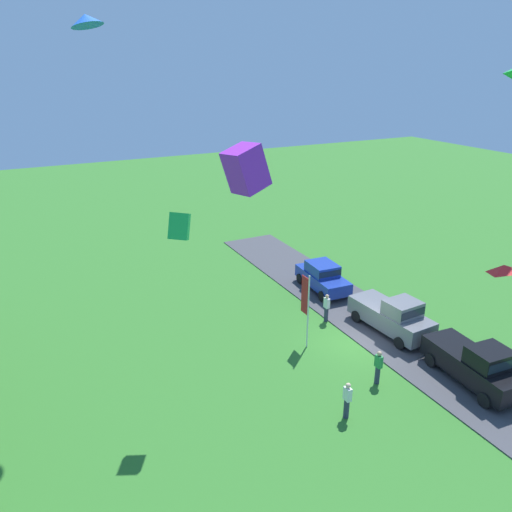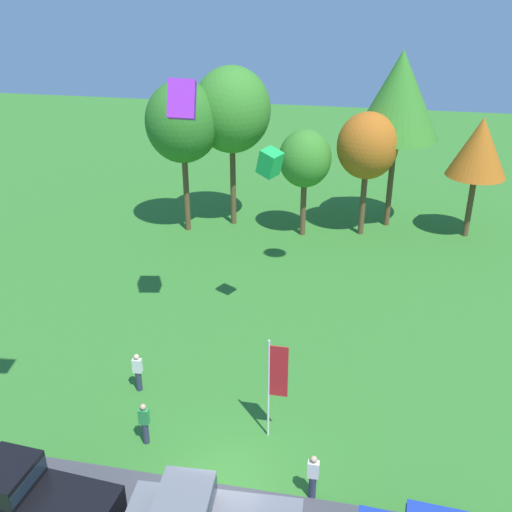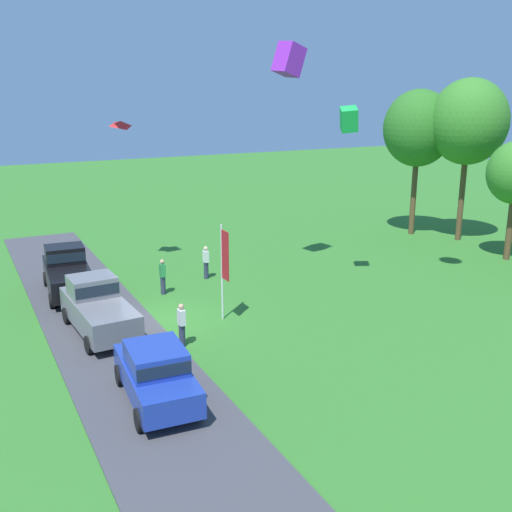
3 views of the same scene
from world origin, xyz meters
name	(u,v)px [view 3 (image 3 of 3)]	position (x,y,z in m)	size (l,w,h in m)	color
ground_plane	(155,322)	(0.00, 0.00, 0.00)	(120.00, 120.00, 0.00)	#337528
pavement_strip	(104,330)	(0.00, -2.13, 0.03)	(36.00, 4.40, 0.06)	#424247
car_pickup_mid_row	(67,271)	(-5.37, -2.51, 1.11)	(5.13, 2.34, 2.14)	black
car_pickup_near_entrance	(98,306)	(0.06, -2.31, 1.11)	(5.10, 2.27, 2.14)	slate
car_sedan_by_flagpole	(156,372)	(6.47, -1.98, 1.04)	(4.52, 2.20, 1.84)	#1E389E
person_on_lawn	(163,276)	(-3.25, 1.48, 0.88)	(0.36, 0.24, 1.71)	#2D334C
person_beside_suv	(206,262)	(-4.57, 4.23, 0.88)	(0.36, 0.24, 1.71)	#2D334C
person_watching_sky	(182,325)	(2.84, 0.18, 0.88)	(0.36, 0.24, 1.71)	#2D334C
tree_right_of_center	(418,129)	(-7.46, 20.32, 6.95)	(4.47, 4.47, 9.44)	brown
tree_lone_near	(469,122)	(-4.81, 21.91, 7.45)	(4.79, 4.79, 10.11)	brown
flag_banner	(224,261)	(1.19, 2.69, 2.60)	(0.71, 0.08, 4.11)	silver
kite_box_topmost	(349,119)	(-0.29, 9.70, 8.08)	(0.74, 0.74, 1.04)	green
kite_diamond_high_left	(121,124)	(-8.38, 1.26, 7.69)	(0.93, 0.95, 0.26)	red
kite_box_mid_center	(289,59)	(-3.49, 8.33, 10.78)	(1.03, 1.03, 1.44)	purple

